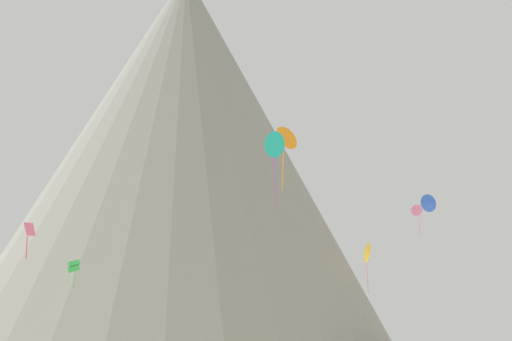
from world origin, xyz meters
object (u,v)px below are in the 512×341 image
object	(u,v)px
kite_orange_mid	(287,139)
kite_blue_mid	(431,203)
kite_pink_mid	(419,211)
kite_gold_low	(370,253)
rock_massif	(179,158)
kite_teal_mid	(277,145)
kite_green_low	(76,266)
kite_rainbow_low	(31,232)

from	to	relation	value
kite_orange_mid	kite_blue_mid	bearing A→B (deg)	-167.63
kite_blue_mid	kite_orange_mid	distance (m)	29.83
kite_blue_mid	kite_pink_mid	distance (m)	4.96
kite_pink_mid	kite_gold_low	xyz separation A→B (m)	(-6.91, -1.32, -5.79)
rock_massif	kite_orange_mid	size ratio (longest dim) A/B	11.18
rock_massif	kite_pink_mid	distance (m)	38.30
kite_blue_mid	kite_teal_mid	size ratio (longest dim) A/B	0.36
kite_gold_low	kite_green_low	size ratio (longest dim) A/B	2.27
rock_massif	kite_rainbow_low	distance (m)	43.00
rock_massif	kite_green_low	distance (m)	40.08
kite_gold_low	kite_green_low	world-z (taller)	kite_gold_low
kite_teal_mid	kite_orange_mid	xyz separation A→B (m)	(1.12, 6.42, 2.41)
rock_massif	kite_green_low	size ratio (longest dim) A/B	24.33
kite_pink_mid	kite_rainbow_low	xyz separation A→B (m)	(-43.21, -24.08, -6.36)
kite_rainbow_low	kite_orange_mid	distance (m)	26.12
rock_massif	kite_pink_mid	bearing A→B (deg)	-22.73
kite_gold_low	kite_rainbow_low	size ratio (longest dim) A/B	1.83
kite_orange_mid	kite_green_low	bearing A→B (deg)	-58.34
rock_massif	kite_rainbow_low	world-z (taller)	rock_massif
kite_rainbow_low	kite_gold_low	bearing A→B (deg)	-161.05
kite_gold_low	kite_orange_mid	xyz separation A→B (m)	(-11.77, -26.52, 7.60)
kite_blue_mid	kite_gold_low	distance (m)	10.03
kite_blue_mid	kite_rainbow_low	size ratio (longest dim) A/B	0.65
rock_massif	kite_green_low	xyz separation A→B (m)	(-5.99, -34.13, -20.15)
kite_blue_mid	kite_rainbow_low	world-z (taller)	kite_blue_mid
kite_gold_low	rock_massif	bearing A→B (deg)	87.34
kite_gold_low	kite_orange_mid	distance (m)	30.00
kite_blue_mid	kite_rainbow_low	distance (m)	48.02
rock_massif	kite_blue_mid	size ratio (longest dim) A/B	30.22
rock_massif	kite_orange_mid	distance (m)	45.60
kite_teal_mid	kite_green_low	xyz separation A→B (m)	(-20.05, 14.32, -8.67)
kite_blue_mid	kite_green_low	world-z (taller)	kite_blue_mid
kite_pink_mid	kite_green_low	bearing A→B (deg)	52.68
kite_gold_low	kite_green_low	distance (m)	38.00
kite_blue_mid	kite_orange_mid	world-z (taller)	kite_orange_mid
kite_rainbow_low	kite_green_low	bearing A→B (deg)	-142.21
kite_green_low	kite_orange_mid	world-z (taller)	kite_orange_mid
rock_massif	kite_teal_mid	distance (m)	51.74
kite_pink_mid	rock_massif	bearing A→B (deg)	3.37
kite_teal_mid	kite_green_low	world-z (taller)	kite_teal_mid
kite_orange_mid	rock_massif	bearing A→B (deg)	-108.02
kite_pink_mid	kite_teal_mid	world-z (taller)	kite_pink_mid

